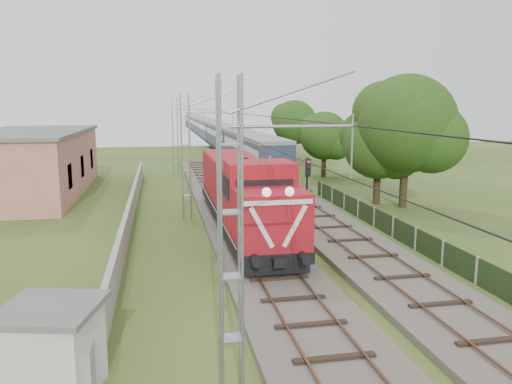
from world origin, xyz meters
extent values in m
plane|color=#314B1C|center=(0.00, 0.00, 0.00)|extent=(140.00, 140.00, 0.00)
cube|color=#6B6054|center=(0.00, 7.00, 0.15)|extent=(4.20, 70.00, 0.30)
cube|color=black|center=(0.00, 7.00, 0.35)|extent=(2.40, 70.00, 0.10)
cube|color=brown|center=(-0.85, 7.00, 0.42)|extent=(0.08, 70.00, 0.05)
cube|color=brown|center=(0.85, 7.00, 0.42)|extent=(0.08, 70.00, 0.05)
cube|color=#6B6054|center=(5.00, 20.00, 0.15)|extent=(4.20, 80.00, 0.30)
cube|color=black|center=(5.00, 20.00, 0.35)|extent=(2.40, 80.00, 0.10)
cube|color=brown|center=(4.15, 20.00, 0.42)|extent=(0.08, 80.00, 0.05)
cube|color=brown|center=(5.85, 20.00, 0.42)|extent=(0.08, 80.00, 0.05)
cylinder|color=gray|center=(-1.50, -8.00, 6.80)|extent=(3.00, 0.08, 0.08)
cylinder|color=gray|center=(-1.50, 12.00, 6.80)|extent=(3.00, 0.08, 0.08)
cylinder|color=gray|center=(-1.50, 32.00, 6.80)|extent=(3.00, 0.08, 0.08)
cylinder|color=black|center=(0.00, 12.00, 5.50)|extent=(0.03, 70.00, 0.03)
cylinder|color=black|center=(0.00, 12.00, 6.80)|extent=(0.03, 70.00, 0.03)
cube|color=#9E9E99|center=(-6.50, 12.00, 0.75)|extent=(0.25, 40.00, 1.50)
cube|color=tan|center=(-15.00, 24.00, 2.50)|extent=(8.00, 20.00, 5.00)
cube|color=#606060|center=(-15.00, 24.00, 5.10)|extent=(8.40, 20.40, 0.25)
cube|color=black|center=(-11.05, 18.00, 2.20)|extent=(0.10, 1.60, 1.80)
cube|color=black|center=(-11.05, 24.00, 2.20)|extent=(0.10, 1.60, 1.80)
cube|color=black|center=(-11.05, 30.00, 2.20)|extent=(0.10, 1.60, 1.80)
cube|color=black|center=(8.00, 3.00, 0.60)|extent=(0.05, 32.00, 1.15)
cube|color=#9E9E99|center=(8.00, 18.00, 0.60)|extent=(0.12, 0.12, 1.20)
cube|color=black|center=(0.00, 8.51, 1.03)|extent=(3.15, 17.88, 0.53)
cube|color=black|center=(0.00, 2.73, 0.71)|extent=(2.31, 3.79, 0.53)
cube|color=black|center=(0.00, 14.30, 0.71)|extent=(2.31, 3.79, 0.53)
cube|color=black|center=(0.00, -0.32, 0.61)|extent=(2.73, 0.26, 0.37)
cube|color=#A4121C|center=(0.00, 0.89, 2.50)|extent=(3.05, 2.63, 2.42)
sphere|color=white|center=(-0.47, -0.37, 3.87)|extent=(0.38, 0.38, 0.38)
sphere|color=white|center=(0.47, -0.37, 3.87)|extent=(0.38, 0.38, 0.38)
cube|color=silver|center=(-0.68, -0.45, 2.45)|extent=(1.06, 0.06, 1.76)
cube|color=silver|center=(0.68, -0.45, 2.45)|extent=(1.06, 0.06, 1.76)
cube|color=silver|center=(0.00, -0.45, 3.45)|extent=(2.84, 0.06, 0.19)
cube|color=#A4121C|center=(0.00, 3.46, 2.97)|extent=(3.15, 2.52, 3.37)
cube|color=black|center=(0.00, 2.18, 3.50)|extent=(2.63, 0.06, 0.95)
cube|color=#A4121C|center=(0.00, 11.09, 2.66)|extent=(2.94, 12.72, 2.73)
cylinder|color=black|center=(0.00, 7.88, 4.18)|extent=(0.46, 0.46, 0.42)
cylinder|color=gray|center=(-0.32, 2.62, 4.81)|extent=(0.13, 0.13, 0.37)
cylinder|color=gray|center=(0.32, 2.62, 4.81)|extent=(0.13, 0.13, 0.37)
cube|color=black|center=(5.00, 31.97, 0.92)|extent=(3.00, 22.74, 0.52)
cube|color=#2D3B4B|center=(5.00, 31.97, 2.57)|extent=(3.10, 22.74, 2.79)
cube|color=beige|center=(5.00, 31.97, 3.09)|extent=(3.14, 21.83, 0.78)
cube|color=gray|center=(5.00, 31.97, 4.12)|extent=(3.15, 22.74, 0.36)
cube|color=black|center=(5.00, 55.75, 0.92)|extent=(3.00, 22.74, 0.52)
cube|color=#2D3B4B|center=(5.00, 55.75, 2.57)|extent=(3.10, 22.74, 2.79)
cube|color=beige|center=(5.00, 55.75, 3.09)|extent=(3.14, 21.83, 0.78)
cube|color=gray|center=(5.00, 55.75, 4.12)|extent=(3.15, 22.74, 0.36)
cube|color=black|center=(5.00, 79.53, 0.92)|extent=(3.00, 22.74, 0.52)
cube|color=#2D3B4B|center=(5.00, 79.53, 2.57)|extent=(3.10, 22.74, 2.79)
cube|color=beige|center=(5.00, 79.53, 3.09)|extent=(3.14, 21.83, 0.78)
cube|color=gray|center=(5.00, 79.53, 4.12)|extent=(3.15, 22.74, 0.36)
cube|color=black|center=(5.00, 103.30, 0.92)|extent=(3.00, 22.74, 0.52)
cube|color=#2D3B4B|center=(5.00, 103.30, 2.57)|extent=(3.10, 22.74, 2.79)
cube|color=beige|center=(5.00, 103.30, 3.09)|extent=(3.14, 21.83, 0.78)
cube|color=gray|center=(5.00, 103.30, 4.12)|extent=(3.15, 22.74, 0.36)
cube|color=black|center=(5.00, 127.08, 0.92)|extent=(3.00, 22.74, 0.52)
cube|color=#2D3B4B|center=(5.00, 127.08, 2.57)|extent=(3.10, 22.74, 2.79)
cube|color=beige|center=(5.00, 127.08, 3.09)|extent=(3.14, 21.83, 0.78)
cube|color=gray|center=(5.00, 127.08, 4.12)|extent=(3.15, 22.74, 0.36)
cylinder|color=black|center=(3.28, 6.51, 2.23)|extent=(0.13, 0.13, 4.47)
cube|color=black|center=(3.28, 6.38, 3.93)|extent=(0.36, 0.28, 0.98)
sphere|color=red|center=(3.28, 6.27, 4.24)|extent=(0.16, 0.16, 0.16)
sphere|color=black|center=(3.28, 6.27, 3.93)|extent=(0.16, 0.16, 0.16)
sphere|color=black|center=(3.28, 6.27, 3.62)|extent=(0.16, 0.16, 0.16)
cube|color=#19309A|center=(3.32, 6.41, 2.50)|extent=(0.48, 0.19, 0.36)
cube|color=silver|center=(-7.40, -7.05, 1.12)|extent=(2.45, 2.45, 2.23)
cube|color=#606060|center=(-7.40, -7.05, 2.33)|extent=(2.82, 2.82, 0.15)
cylinder|color=#3D3019|center=(11.13, 14.64, 1.60)|extent=(0.53, 0.53, 3.20)
sphere|color=#18370F|center=(11.13, 14.64, 4.51)|extent=(5.23, 5.23, 5.23)
sphere|color=#18370F|center=(12.17, 13.86, 3.78)|extent=(3.66, 3.66, 3.66)
sphere|color=#18370F|center=(10.21, 15.56, 5.09)|extent=(3.40, 3.40, 3.40)
cylinder|color=#3D3019|center=(12.45, 13.10, 2.12)|extent=(0.56, 0.56, 4.23)
sphere|color=#18370F|center=(12.45, 13.10, 5.96)|extent=(6.92, 6.92, 6.92)
sphere|color=#18370F|center=(13.84, 12.06, 5.00)|extent=(4.85, 4.85, 4.85)
sphere|color=#18370F|center=(11.24, 14.31, 6.73)|extent=(4.50, 4.50, 4.50)
cylinder|color=#3D3019|center=(11.76, 28.78, 1.49)|extent=(0.48, 0.48, 2.98)
sphere|color=#18370F|center=(11.76, 28.78, 4.20)|extent=(4.87, 4.87, 4.87)
sphere|color=#18370F|center=(12.73, 28.05, 3.52)|extent=(3.41, 3.41, 3.41)
sphere|color=#18370F|center=(10.91, 29.63, 4.74)|extent=(3.17, 3.17, 3.17)
cylinder|color=#3D3019|center=(12.83, 44.18, 1.77)|extent=(0.56, 0.56, 3.54)
sphere|color=#18370F|center=(12.83, 44.18, 4.99)|extent=(5.80, 5.80, 5.80)
sphere|color=#18370F|center=(13.99, 43.31, 4.19)|extent=(4.06, 4.06, 4.06)
sphere|color=#18370F|center=(11.82, 45.19, 5.64)|extent=(3.77, 3.77, 3.77)
camera|label=1|loc=(-4.59, -19.44, 7.31)|focal=35.00mm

